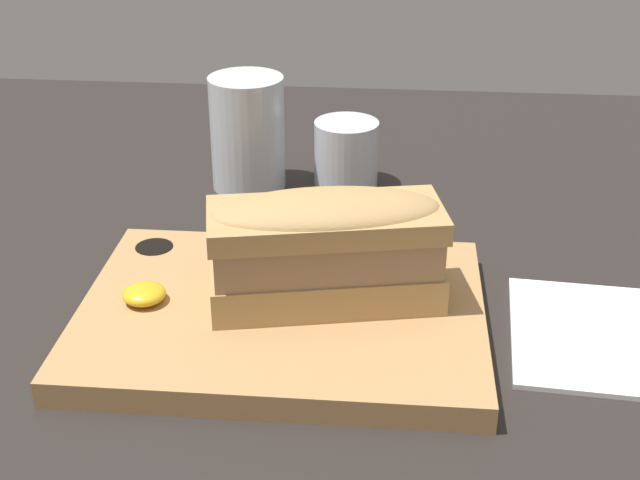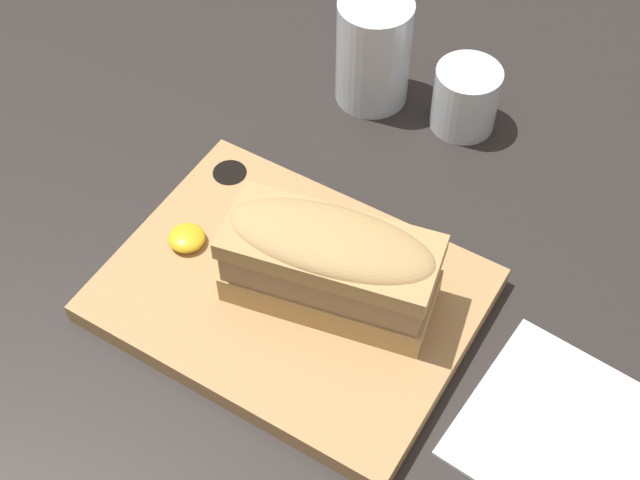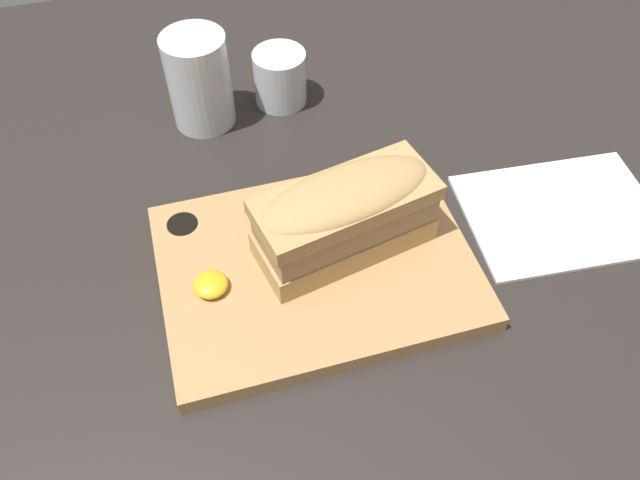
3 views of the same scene
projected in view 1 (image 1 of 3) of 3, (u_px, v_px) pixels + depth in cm
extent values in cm
cube|color=#282321|center=(301.00, 362.00, 64.45)|extent=(195.21, 124.11, 2.00)
cube|color=tan|center=(282.00, 315.00, 66.38)|extent=(29.80, 22.42, 1.99)
cylinder|color=black|center=(155.00, 252.00, 74.21)|extent=(3.14, 3.14, 1.00)
cube|color=tan|center=(326.00, 282.00, 66.00)|extent=(18.00, 10.30, 2.79)
cube|color=#9E7A56|center=(326.00, 248.00, 64.70)|extent=(17.28, 9.89, 2.89)
cube|color=tan|center=(326.00, 220.00, 63.66)|extent=(18.00, 10.30, 1.67)
ellipsoid|color=tan|center=(326.00, 211.00, 63.34)|extent=(17.64, 10.09, 2.51)
ellipsoid|color=gold|center=(144.00, 294.00, 65.96)|extent=(3.22, 3.22, 1.29)
cylinder|color=silver|center=(248.00, 133.00, 87.70)|extent=(7.35, 7.35, 11.27)
cylinder|color=silver|center=(249.00, 160.00, 89.03)|extent=(6.47, 6.47, 5.07)
cylinder|color=silver|center=(346.00, 154.00, 88.97)|extent=(6.42, 6.42, 6.65)
cylinder|color=#470A14|center=(346.00, 159.00, 89.22)|extent=(5.78, 5.78, 5.13)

